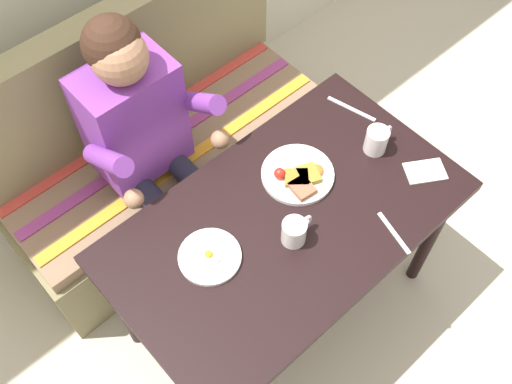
# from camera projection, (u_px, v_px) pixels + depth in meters

# --- Properties ---
(ground_plane) EXTENTS (8.00, 8.00, 0.00)m
(ground_plane) POSITION_uv_depth(u_px,v_px,m) (279.00, 304.00, 2.56)
(ground_plane) COLOR #B9B099
(table) EXTENTS (1.20, 0.70, 0.73)m
(table) POSITION_uv_depth(u_px,v_px,m) (285.00, 231.00, 2.02)
(table) COLOR black
(table) RESTS_ON ground
(couch) EXTENTS (1.44, 0.56, 1.00)m
(couch) POSITION_uv_depth(u_px,v_px,m) (162.00, 153.00, 2.59)
(couch) COLOR olive
(couch) RESTS_ON ground
(person) EXTENTS (0.45, 0.61, 1.21)m
(person) POSITION_uv_depth(u_px,v_px,m) (146.00, 135.00, 2.13)
(person) COLOR #743492
(person) RESTS_ON ground
(plate_breakfast) EXTENTS (0.25, 0.25, 0.05)m
(plate_breakfast) POSITION_uv_depth(u_px,v_px,m) (299.00, 175.00, 2.03)
(plate_breakfast) COLOR white
(plate_breakfast) RESTS_ON table
(plate_eggs) EXTENTS (0.20, 0.20, 0.04)m
(plate_eggs) POSITION_uv_depth(u_px,v_px,m) (210.00, 256.00, 1.86)
(plate_eggs) COLOR white
(plate_eggs) RESTS_ON table
(coffee_mug) EXTENTS (0.12, 0.08, 0.10)m
(coffee_mug) POSITION_uv_depth(u_px,v_px,m) (376.00, 139.00, 2.07)
(coffee_mug) COLOR white
(coffee_mug) RESTS_ON table
(coffee_mug_second) EXTENTS (0.12, 0.08, 0.09)m
(coffee_mug_second) POSITION_uv_depth(u_px,v_px,m) (295.00, 231.00, 1.87)
(coffee_mug_second) COLOR white
(coffee_mug_second) RESTS_ON table
(napkin) EXTENTS (0.16, 0.15, 0.01)m
(napkin) POSITION_uv_depth(u_px,v_px,m) (425.00, 171.00, 2.05)
(napkin) COLOR silver
(napkin) RESTS_ON table
(fork) EXTENTS (0.06, 0.17, 0.00)m
(fork) POSITION_uv_depth(u_px,v_px,m) (394.00, 233.00, 1.92)
(fork) COLOR silver
(fork) RESTS_ON table
(knife) EXTENTS (0.06, 0.20, 0.00)m
(knife) POSITION_uv_depth(u_px,v_px,m) (351.00, 109.00, 2.21)
(knife) COLOR silver
(knife) RESTS_ON table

